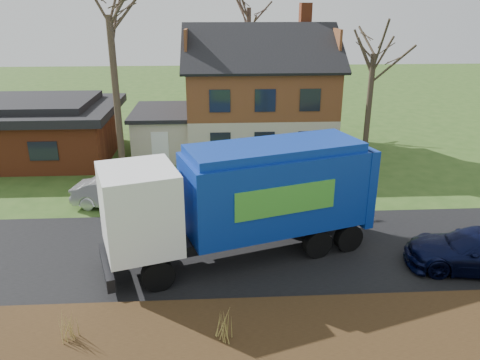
{
  "coord_description": "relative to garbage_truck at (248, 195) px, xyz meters",
  "views": [
    {
      "loc": [
        -0.96,
        -16.29,
        9.18
      ],
      "look_at": [
        0.11,
        2.5,
        2.08
      ],
      "focal_mm": 35.0,
      "sensor_mm": 36.0,
      "label": 1
    }
  ],
  "objects": [
    {
      "name": "grass_clump_west",
      "position": [
        -5.37,
        -5.01,
        -1.76
      ],
      "size": [
        0.35,
        0.29,
        0.94
      ],
      "color": "#A68B49",
      "rests_on": "mulch_verge"
    },
    {
      "name": "road",
      "position": [
        -0.24,
        0.24,
        -2.51
      ],
      "size": [
        80.0,
        7.0,
        0.02
      ],
      "primitive_type": "cube",
      "color": "black",
      "rests_on": "ground"
    },
    {
      "name": "mulch_verge",
      "position": [
        -0.24,
        -5.06,
        -2.37
      ],
      "size": [
        80.0,
        3.5,
        0.3
      ],
      "primitive_type": "cube",
      "color": "black",
      "rests_on": "ground"
    },
    {
      "name": "tree_front_east",
      "position": [
        7.28,
        8.81,
        5.3
      ],
      "size": [
        3.46,
        3.46,
        9.62
      ],
      "color": "#3C3024",
      "rests_on": "ground"
    },
    {
      "name": "ground",
      "position": [
        -0.24,
        0.24,
        -2.52
      ],
      "size": [
        120.0,
        120.0,
        0.0
      ],
      "primitive_type": "plane",
      "color": "#2D4C19",
      "rests_on": "ground"
    },
    {
      "name": "ranch_house",
      "position": [
        -12.24,
        13.24,
        -0.71
      ],
      "size": [
        9.8,
        8.2,
        3.7
      ],
      "color": "brown",
      "rests_on": "ground"
    },
    {
      "name": "grass_clump_mid",
      "position": [
        -1.03,
        -5.3,
        -1.72
      ],
      "size": [
        0.36,
        0.3,
        1.01
      ],
      "color": "#9A8844",
      "rests_on": "mulch_verge"
    },
    {
      "name": "silver_sedan",
      "position": [
        -5.81,
        4.95,
        -1.8
      ],
      "size": [
        4.59,
        2.35,
        1.44
      ],
      "primitive_type": "imported",
      "rotation": [
        0.0,
        0.0,
        1.37
      ],
      "color": "#ACAFB4",
      "rests_on": "ground"
    },
    {
      "name": "garbage_truck",
      "position": [
        0.0,
        0.0,
        0.0
      ],
      "size": [
        10.56,
        5.74,
        4.38
      ],
      "rotation": [
        0.0,
        0.0,
        0.31
      ],
      "color": "black",
      "rests_on": "ground"
    },
    {
      "name": "main_house",
      "position": [
        1.25,
        14.14,
        1.51
      ],
      "size": [
        12.95,
        8.95,
        9.26
      ],
      "color": "beige",
      "rests_on": "ground"
    }
  ]
}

